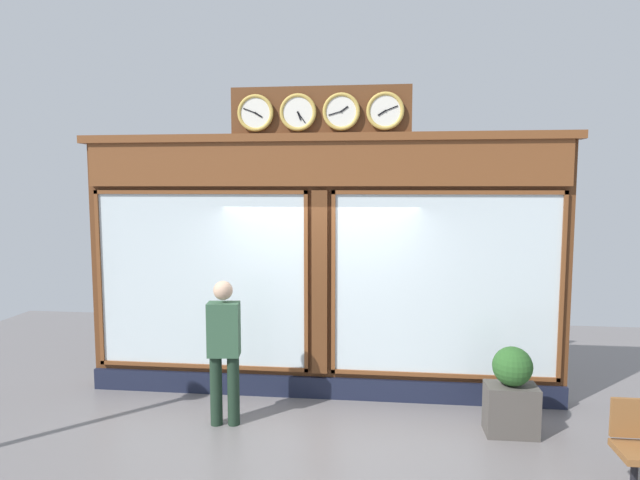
# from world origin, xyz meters

# --- Properties ---
(shop_facade) EXTENTS (6.31, 0.42, 4.00)m
(shop_facade) POSITION_xyz_m (-0.00, -0.12, 1.74)
(shop_facade) COLOR #5B3319
(shop_facade) RESTS_ON ground_plane
(pedestrian) EXTENTS (0.38, 0.26, 1.69)m
(pedestrian) POSITION_xyz_m (1.00, 0.92, 0.93)
(pedestrian) COLOR #1C2F21
(pedestrian) RESTS_ON ground_plane
(planter_box) EXTENTS (0.56, 0.36, 0.56)m
(planter_box) POSITION_xyz_m (-2.23, 0.80, 0.28)
(planter_box) COLOR #4C4742
(planter_box) RESTS_ON ground_plane
(planter_shrub) EXTENTS (0.43, 0.43, 0.43)m
(planter_shrub) POSITION_xyz_m (-2.23, 0.80, 0.78)
(planter_shrub) COLOR #285623
(planter_shrub) RESTS_ON planter_box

